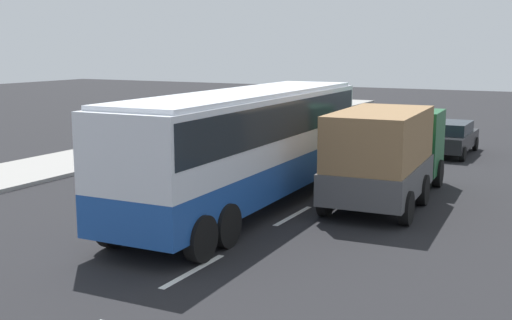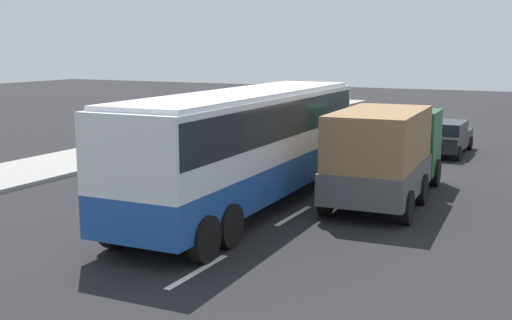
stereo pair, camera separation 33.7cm
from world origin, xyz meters
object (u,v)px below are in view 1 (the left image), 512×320
(coach_bus, at_px, (248,137))
(car_black_sedan, at_px, (450,137))
(cargo_truck, at_px, (388,151))
(car_yellow_taxi, at_px, (363,137))

(coach_bus, height_order, car_black_sedan, coach_bus)
(cargo_truck, distance_m, car_yellow_taxi, 9.22)
(coach_bus, bearing_deg, cargo_truck, -50.74)
(coach_bus, bearing_deg, car_yellow_taxi, -0.72)
(cargo_truck, xyz_separation_m, car_yellow_taxi, (8.44, 3.62, -0.85))
(car_yellow_taxi, bearing_deg, cargo_truck, -154.44)
(car_black_sedan, distance_m, car_yellow_taxi, 3.97)
(coach_bus, relative_size, car_yellow_taxi, 2.71)
(car_black_sedan, bearing_deg, car_yellow_taxi, 114.56)
(cargo_truck, relative_size, car_black_sedan, 1.60)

